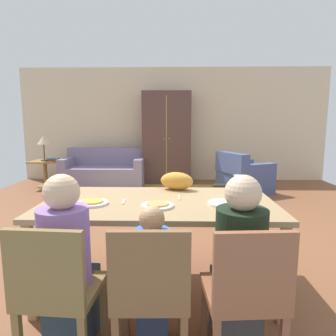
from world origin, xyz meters
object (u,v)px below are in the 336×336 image
at_px(person_woman, 238,271).
at_px(table_lamp, 43,141).
at_px(cat, 177,181).
at_px(book_upper, 53,159).
at_px(dining_table, 159,208).
at_px(person_man, 68,269).
at_px(person_child, 153,283).
at_px(dining_chair_child, 151,289).
at_px(armoire, 167,138).
at_px(plate_near_man, 93,203).
at_px(book_lower, 55,160).
at_px(side_table, 45,170).
at_px(dining_chair_man, 56,288).
at_px(plate_near_woman, 224,203).
at_px(dining_chair_woman, 246,291).
at_px(handbag, 221,191).
at_px(plate_near_child, 158,206).
at_px(wine_glass, 237,181).
at_px(couch, 104,172).
at_px(armchair, 243,177).

height_order(person_woman, table_lamp, table_lamp).
bearing_deg(cat, book_upper, 142.86).
height_order(dining_table, person_woman, person_woman).
height_order(person_man, person_woman, same).
relative_size(person_child, cat, 2.89).
relative_size(dining_chair_child, armoire, 0.41).
distance_m(plate_near_man, person_man, 0.63).
bearing_deg(book_lower, side_table, -177.69).
bearing_deg(dining_chair_man, table_lamp, 114.47).
bearing_deg(dining_chair_man, armoire, 85.13).
bearing_deg(armoire, plate_near_woman, -82.78).
distance_m(dining_chair_woman, person_woman, 0.18).
bearing_deg(plate_near_man, dining_chair_man, -90.38).
bearing_deg(handbag, armoire, 125.92).
bearing_deg(dining_table, dining_chair_child, -89.85).
distance_m(person_man, armoire, 5.26).
bearing_deg(table_lamp, book_lower, 2.31).
relative_size(book_lower, handbag, 0.69).
bearing_deg(plate_near_woman, person_man, -150.04).
xyz_separation_m(plate_near_child, wine_glass, (0.68, 0.36, 0.12)).
bearing_deg(armoire, cat, -87.00).
bearing_deg(dining_chair_child, plate_near_man, 124.73).
relative_size(plate_near_woman, handbag, 0.78).
xyz_separation_m(person_man, dining_chair_woman, (1.04, -0.18, -0.02)).
bearing_deg(couch, book_upper, -166.74).
relative_size(person_child, handbag, 2.89).
xyz_separation_m(person_child, handbag, (1.00, 3.75, -0.30)).
bearing_deg(armchair, person_man, -115.56).
bearing_deg(person_child, book_lower, 118.24).
relative_size(person_man, dining_chair_child, 1.28).
distance_m(person_woman, armchair, 4.34).
xyz_separation_m(plate_near_child, armoire, (-0.07, 4.70, 0.28)).
xyz_separation_m(dining_table, side_table, (-2.72, 3.95, -0.32)).
distance_m(dining_table, couch, 4.47).
bearing_deg(armoire, book_lower, -167.01).
height_order(armoire, handbag, armoire).
xyz_separation_m(armchair, armoire, (-1.57, 0.99, 0.73)).
bearing_deg(plate_near_man, dining_chair_child, -55.27).
bearing_deg(wine_glass, person_child, -127.65).
relative_size(plate_near_child, wine_glass, 1.34).
xyz_separation_m(couch, armchair, (2.98, -0.68, 0.02)).
bearing_deg(armoire, handbag, -54.08).
xyz_separation_m(dining_table, plate_near_woman, (0.52, -0.10, 0.07)).
bearing_deg(person_man, armchair, 64.44).
relative_size(dining_chair_woman, person_woman, 0.78).
xyz_separation_m(person_child, side_table, (-2.72, 4.65, -0.06)).
height_order(dining_chair_child, side_table, dining_chair_child).
xyz_separation_m(wine_glass, side_table, (-3.40, 3.77, -0.52)).
bearing_deg(plate_near_woman, couch, 114.85).
bearing_deg(wine_glass, couch, 118.16).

